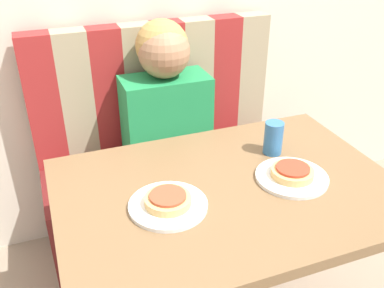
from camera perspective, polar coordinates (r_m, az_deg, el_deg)
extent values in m
cube|color=#5B1919|center=(2.04, -3.08, -8.05)|extent=(1.08, 0.45, 0.47)
cube|color=maroon|center=(1.88, -19.19, 5.16)|extent=(0.14, 0.10, 0.58)
cube|color=tan|center=(1.88, -15.11, 5.87)|extent=(0.14, 0.10, 0.58)
cube|color=maroon|center=(1.89, -11.06, 6.53)|extent=(0.14, 0.10, 0.58)
cube|color=tan|center=(1.92, -7.08, 7.15)|extent=(0.14, 0.10, 0.58)
cube|color=maroon|center=(1.95, -3.21, 7.72)|extent=(0.14, 0.10, 0.58)
cube|color=tan|center=(1.99, 0.53, 8.24)|extent=(0.14, 0.10, 0.58)
cube|color=maroon|center=(2.04, 4.11, 8.70)|extent=(0.14, 0.10, 0.58)
cube|color=tan|center=(2.10, 7.52, 9.11)|extent=(0.14, 0.10, 0.58)
cube|color=brown|center=(1.29, 4.86, -6.35)|extent=(1.01, 0.71, 0.03)
cylinder|color=brown|center=(1.53, 4.26, -17.64)|extent=(0.10, 0.10, 0.70)
cube|color=#1E8447|center=(1.81, -3.44, 2.91)|extent=(0.36, 0.19, 0.40)
sphere|color=#9E7051|center=(1.70, -3.75, 12.12)|extent=(0.20, 0.20, 0.20)
sphere|color=#AD8447|center=(1.72, -4.03, 12.94)|extent=(0.21, 0.21, 0.21)
cylinder|color=white|center=(1.19, -3.21, -8.16)|extent=(0.22, 0.22, 0.01)
cylinder|color=white|center=(1.34, 13.15, -4.33)|extent=(0.22, 0.22, 0.01)
cylinder|color=tan|center=(1.18, -3.23, -7.50)|extent=(0.13, 0.13, 0.02)
cylinder|color=#AD472D|center=(1.17, -3.25, -6.90)|extent=(0.10, 0.10, 0.01)
cylinder|color=tan|center=(1.33, 13.23, -3.71)|extent=(0.13, 0.13, 0.02)
cylinder|color=#B73823|center=(1.32, 13.30, -3.16)|extent=(0.10, 0.10, 0.01)
cylinder|color=#2D669E|center=(1.44, 10.80, 0.80)|extent=(0.06, 0.06, 0.11)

